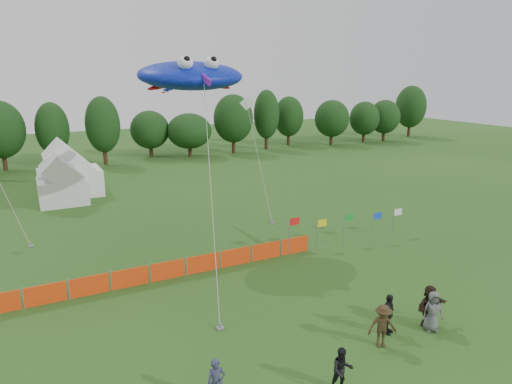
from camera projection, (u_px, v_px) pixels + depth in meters
name	position (u px, v px, depth m)	size (l,w,h in m)	color
ground	(325.00, 353.00, 18.03)	(160.00, 160.00, 0.00)	#234C16
treeline	(123.00, 128.00, 56.33)	(104.57, 8.78, 8.36)	#382314
tent_left	(62.00, 183.00, 38.52)	(3.90, 3.90, 3.44)	silver
tent_right	(70.00, 174.00, 41.05)	(5.39, 4.31, 3.80)	white
barrier_fence	(168.00, 270.00, 24.41)	(17.90, 0.06, 1.00)	red
flag_row	(346.00, 224.00, 29.13)	(8.73, 0.66, 2.28)	gray
spectator_a	(216.00, 383.00, 15.02)	(0.62, 0.41, 1.69)	#2F324E
spectator_b	(342.00, 370.00, 15.71)	(0.80, 0.62, 1.64)	black
spectator_c	(382.00, 326.00, 18.24)	(1.18, 0.68, 1.83)	#352715
spectator_d	(388.00, 314.00, 19.20)	(1.05, 0.44, 1.79)	black
spectator_e	(433.00, 311.00, 19.40)	(0.88, 0.57, 1.80)	#515357
spectator_f	(429.00, 306.00, 19.80)	(1.74, 0.55, 1.87)	black
stingray_kite	(189.00, 76.00, 28.59)	(6.84, 20.31, 11.78)	#0D23C5
small_kite_white	(255.00, 140.00, 34.68)	(1.09, 4.61, 9.02)	white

